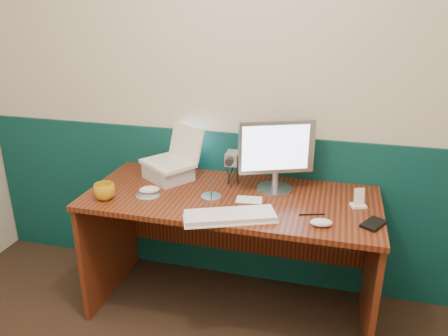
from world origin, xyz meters
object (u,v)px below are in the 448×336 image
(monitor, at_px, (276,156))
(mug, at_px, (104,191))
(desk, at_px, (231,254))
(keyboard, at_px, (230,217))
(camcorder, at_px, (232,169))
(laptop, at_px, (167,146))

(monitor, relative_size, mug, 3.67)
(desk, bearing_deg, keyboard, -77.12)
(desk, xyz_separation_m, monitor, (0.22, 0.13, 0.58))
(mug, height_order, camcorder, camcorder)
(monitor, xyz_separation_m, keyboard, (-0.16, -0.40, -0.19))
(desk, bearing_deg, camcorder, 101.07)
(monitor, height_order, mug, monitor)
(desk, xyz_separation_m, mug, (-0.65, -0.21, 0.42))
(monitor, bearing_deg, laptop, 156.86)
(laptop, distance_m, camcorder, 0.41)
(mug, distance_m, camcorder, 0.72)
(laptop, bearing_deg, desk, 16.72)
(monitor, relative_size, camcorder, 2.03)
(laptop, height_order, monitor, monitor)
(desk, distance_m, keyboard, 0.47)
(desk, relative_size, keyboard, 3.60)
(desk, relative_size, mug, 14.15)
(monitor, xyz_separation_m, mug, (-0.87, -0.35, -0.16))
(laptop, distance_m, keyboard, 0.66)
(mug, bearing_deg, desk, 18.31)
(desk, height_order, laptop, laptop)
(monitor, bearing_deg, desk, -171.22)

